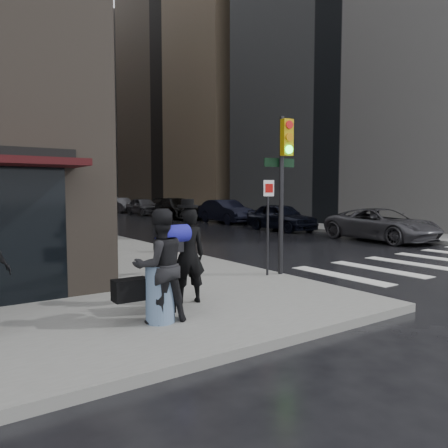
{
  "coord_description": "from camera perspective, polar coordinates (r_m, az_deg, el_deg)",
  "views": [
    {
      "loc": [
        -5.19,
        -6.35,
        2.17
      ],
      "look_at": [
        1.25,
        2.94,
        1.3
      ],
      "focal_mm": 35.0,
      "sensor_mm": 36.0,
      "label": 1
    }
  ],
  "objects": [
    {
      "name": "bldg_right_mid",
      "position": [
        54.47,
        2.37,
        22.38
      ],
      "size": [
        22.0,
        22.0,
        38.0
      ],
      "primitive_type": "cube",
      "color": "#866F53",
      "rests_on": "ground"
    },
    {
      "name": "traffic_light",
      "position": [
        10.48,
        7.62,
        6.62
      ],
      "size": [
        0.94,
        0.49,
        3.77
      ],
      "rotation": [
        0.0,
        0.0,
        -0.14
      ],
      "color": "black",
      "rests_on": "ground"
    },
    {
      "name": "parked_car_3",
      "position": [
        33.87,
        -6.1,
        2.05
      ],
      "size": [
        2.68,
        5.67,
        1.6
      ],
      "primitive_type": "imported",
      "rotation": [
        0.0,
        0.0,
        -0.08
      ],
      "color": "black",
      "rests_on": "ground"
    },
    {
      "name": "bldg_right_near",
      "position": [
        38.4,
        25.54,
        23.49
      ],
      "size": [
        22.0,
        20.0,
        30.0
      ],
      "primitive_type": "cube",
      "color": "gray",
      "rests_on": "ground"
    },
    {
      "name": "fire_hydrant",
      "position": [
        14.54,
        -7.89,
        -2.45
      ],
      "size": [
        0.38,
        0.29,
        0.66
      ],
      "rotation": [
        0.0,
        0.0,
        0.23
      ],
      "color": "#982209",
      "rests_on": "ground"
    },
    {
      "name": "sidewalk_left",
      "position": [
        33.82,
        -25.82,
        0.4
      ],
      "size": [
        4.0,
        50.0,
        0.15
      ],
      "primitive_type": "cube",
      "color": "slate",
      "rests_on": "ground"
    },
    {
      "name": "man_overcoat",
      "position": [
        7.78,
        -5.34,
        -4.68
      ],
      "size": [
        1.17,
        0.9,
        1.9
      ],
      "rotation": [
        0.0,
        0.0,
        2.89
      ],
      "color": "black",
      "rests_on": "ground"
    },
    {
      "name": "parked_car_5",
      "position": [
        44.97,
        -13.27,
        2.43
      ],
      "size": [
        1.7,
        4.45,
        1.45
      ],
      "primitive_type": "imported",
      "rotation": [
        0.0,
        0.0,
        0.04
      ],
      "color": "#535358",
      "rests_on": "ground"
    },
    {
      "name": "man_jeans",
      "position": [
        6.75,
        -8.49,
        -5.4
      ],
      "size": [
        1.24,
        0.69,
        1.75
      ],
      "rotation": [
        0.0,
        0.0,
        3.11
      ],
      "color": "black",
      "rests_on": "ground"
    },
    {
      "name": "ground",
      "position": [
        8.49,
        4.48,
        -10.42
      ],
      "size": [
        140.0,
        140.0,
        0.0
      ],
      "primitive_type": "plane",
      "color": "black",
      "rests_on": "ground"
    },
    {
      "name": "crosswalk",
      "position": [
        14.83,
        24.99,
        -4.41
      ],
      "size": [
        8.5,
        3.0,
        0.01
      ],
      "color": "silver",
      "rests_on": "ground"
    },
    {
      "name": "parked_car_0",
      "position": [
        19.98,
        19.9,
        -0.09
      ],
      "size": [
        2.58,
        5.15,
        1.4
      ],
      "primitive_type": "imported",
      "rotation": [
        0.0,
        0.0,
        -0.05
      ],
      "color": "#414146",
      "rests_on": "ground"
    },
    {
      "name": "parked_car_2",
      "position": [
        28.88,
        0.22,
        1.63
      ],
      "size": [
        1.79,
        4.78,
        1.56
      ],
      "primitive_type": "imported",
      "rotation": [
        0.0,
        0.0,
        -0.03
      ],
      "color": "black",
      "rests_on": "ground"
    },
    {
      "name": "parked_car_1",
      "position": [
        23.77,
        7.44,
        0.91
      ],
      "size": [
        1.77,
        4.37,
        1.49
      ],
      "primitive_type": "imported",
      "rotation": [
        0.0,
        0.0,
        0.0
      ],
      "color": "black",
      "rests_on": "ground"
    },
    {
      "name": "bldg_right_far",
      "position": [
        72.26,
        -8.98,
        12.55
      ],
      "size": [
        22.0,
        20.0,
        25.0
      ],
      "primitive_type": "cube",
      "color": "gray",
      "rests_on": "ground"
    },
    {
      "name": "sidewalk_right",
      "position": [
        38.29,
        -5.44,
        1.23
      ],
      "size": [
        3.0,
        50.0,
        0.15
      ],
      "primitive_type": "cube",
      "color": "slate",
      "rests_on": "ground"
    },
    {
      "name": "parked_car_4",
      "position": [
        39.26,
        -10.46,
        2.28
      ],
      "size": [
        1.91,
        4.58,
        1.55
      ],
      "primitive_type": "imported",
      "rotation": [
        0.0,
        0.0,
        0.02
      ],
      "color": "#515156",
      "rests_on": "ground"
    }
  ]
}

